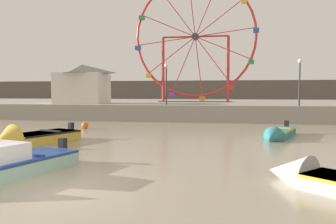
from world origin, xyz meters
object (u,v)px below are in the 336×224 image
(ferris_wheel_red_frame, at_px, (195,39))
(carnival_booth_white_ticket, at_px, (82,83))
(promenade_lamp_near, at_px, (166,77))
(promenade_lamp_far, at_px, (300,75))
(mooring_buoy_orange, at_px, (85,125))
(motorboat_teal_painted, at_px, (278,134))
(motorboat_mustard_yellow, at_px, (29,139))

(ferris_wheel_red_frame, xyz_separation_m, carnival_booth_white_ticket, (-9.81, -5.76, -4.64))
(carnival_booth_white_ticket, bearing_deg, promenade_lamp_near, -16.56)
(promenade_lamp_near, bearing_deg, ferris_wheel_red_frame, 78.58)
(promenade_lamp_far, height_order, mooring_buoy_orange, promenade_lamp_far)
(promenade_lamp_far, distance_m, mooring_buoy_orange, 16.00)
(motorboat_teal_painted, height_order, ferris_wheel_red_frame, ferris_wheel_red_frame)
(mooring_buoy_orange, bearing_deg, promenade_lamp_far, 23.14)
(promenade_lamp_near, height_order, mooring_buoy_orange, promenade_lamp_near)
(motorboat_mustard_yellow, relative_size, ferris_wheel_red_frame, 0.34)
(motorboat_mustard_yellow, xyz_separation_m, carnival_booth_white_ticket, (-4.21, 15.59, 2.90))
(carnival_booth_white_ticket, xyz_separation_m, promenade_lamp_near, (8.19, -2.26, 0.39))
(carnival_booth_white_ticket, xyz_separation_m, promenade_lamp_far, (18.39, -2.73, 0.49))
(motorboat_mustard_yellow, height_order, motorboat_teal_painted, motorboat_mustard_yellow)
(ferris_wheel_red_frame, bearing_deg, carnival_booth_white_ticket, -149.57)
(motorboat_teal_painted, distance_m, ferris_wheel_red_frame, 19.75)
(ferris_wheel_red_frame, relative_size, promenade_lamp_far, 3.68)
(motorboat_teal_painted, bearing_deg, ferris_wheel_red_frame, -141.86)
(ferris_wheel_red_frame, distance_m, carnival_booth_white_ticket, 12.29)
(motorboat_mustard_yellow, bearing_deg, promenade_lamp_near, -175.69)
(motorboat_mustard_yellow, distance_m, ferris_wheel_red_frame, 23.34)
(motorboat_teal_painted, xyz_separation_m, promenade_lamp_near, (-7.44, 9.26, 3.33))
(ferris_wheel_red_frame, distance_m, promenade_lamp_far, 12.77)
(promenade_lamp_near, bearing_deg, promenade_lamp_far, -2.66)
(promenade_lamp_near, relative_size, promenade_lamp_far, 0.95)
(motorboat_teal_painted, height_order, carnival_booth_white_ticket, carnival_booth_white_ticket)
(promenade_lamp_far, bearing_deg, mooring_buoy_orange, -156.86)
(promenade_lamp_near, height_order, promenade_lamp_far, promenade_lamp_far)
(motorboat_mustard_yellow, height_order, mooring_buoy_orange, motorboat_mustard_yellow)
(ferris_wheel_red_frame, distance_m, promenade_lamp_near, 9.22)
(motorboat_mustard_yellow, relative_size, motorboat_teal_painted, 1.01)
(ferris_wheel_red_frame, height_order, carnival_booth_white_ticket, ferris_wheel_red_frame)
(promenade_lamp_far, bearing_deg, ferris_wheel_red_frame, 135.28)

